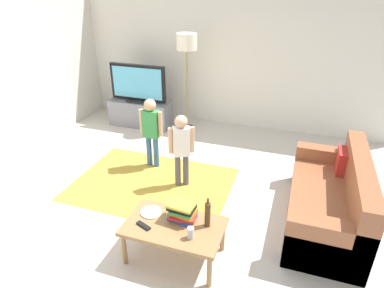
% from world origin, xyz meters
% --- Properties ---
extents(ground, '(7.80, 7.80, 0.00)m').
position_xyz_m(ground, '(0.00, 0.00, 0.00)').
color(ground, beige).
extents(wall_back, '(6.00, 0.12, 2.70)m').
position_xyz_m(wall_back, '(0.00, 3.00, 1.35)').
color(wall_back, silver).
rests_on(wall_back, ground).
extents(area_rug, '(2.20, 1.60, 0.01)m').
position_xyz_m(area_rug, '(-0.54, 0.43, 0.00)').
color(area_rug, '#B28C33').
rests_on(area_rug, ground).
extents(tv_stand, '(1.20, 0.44, 0.50)m').
position_xyz_m(tv_stand, '(-1.65, 2.30, 0.24)').
color(tv_stand, slate).
rests_on(tv_stand, ground).
extents(tv, '(1.10, 0.28, 0.71)m').
position_xyz_m(tv, '(-1.65, 2.28, 0.85)').
color(tv, black).
rests_on(tv, tv_stand).
extents(couch, '(0.80, 1.80, 0.86)m').
position_xyz_m(couch, '(1.82, 0.37, 0.29)').
color(couch, brown).
rests_on(couch, ground).
extents(floor_lamp, '(0.36, 0.36, 1.78)m').
position_xyz_m(floor_lamp, '(-0.73, 2.45, 1.54)').
color(floor_lamp, '#262626').
rests_on(floor_lamp, ground).
extents(child_near_tv, '(0.37, 0.18, 1.09)m').
position_xyz_m(child_near_tv, '(-0.75, 0.92, 0.66)').
color(child_near_tv, '#33598C').
rests_on(child_near_tv, ground).
extents(child_center, '(0.33, 0.21, 1.06)m').
position_xyz_m(child_center, '(-0.14, 0.56, 0.64)').
color(child_center, '#4C4C59').
rests_on(child_center, ground).
extents(coffee_table, '(1.00, 0.60, 0.42)m').
position_xyz_m(coffee_table, '(0.27, -0.74, 0.37)').
color(coffee_table, olive).
rests_on(coffee_table, ground).
extents(book_stack, '(0.30, 0.24, 0.20)m').
position_xyz_m(book_stack, '(0.32, -0.63, 0.52)').
color(book_stack, '#334CA5').
rests_on(book_stack, coffee_table).
extents(bottle, '(0.06, 0.06, 0.33)m').
position_xyz_m(bottle, '(0.59, -0.64, 0.56)').
color(bottle, '#4C3319').
rests_on(bottle, coffee_table).
extents(tv_remote, '(0.18, 0.11, 0.02)m').
position_xyz_m(tv_remote, '(-0.01, -0.86, 0.43)').
color(tv_remote, black).
rests_on(tv_remote, coffee_table).
extents(soda_can, '(0.07, 0.07, 0.12)m').
position_xyz_m(soda_can, '(0.49, -0.86, 0.48)').
color(soda_can, silver).
rests_on(soda_can, coffee_table).
extents(plate, '(0.22, 0.22, 0.02)m').
position_xyz_m(plate, '(-0.03, -0.64, 0.43)').
color(plate, white).
rests_on(plate, coffee_table).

